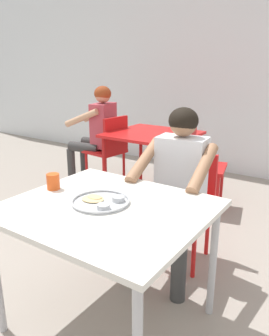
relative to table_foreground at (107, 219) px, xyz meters
name	(u,v)px	position (x,y,z in m)	size (l,w,h in m)	color
ground_plane	(104,336)	(0.03, -0.10, -0.70)	(12.00, 12.00, 0.05)	gray
table_foreground	(107,219)	(0.00, 0.00, 0.00)	(1.05, 0.92, 0.75)	silver
thali_tray	(101,201)	(-0.05, 0.01, 0.09)	(0.32, 0.32, 0.03)	#B7BABF
drinking_cup	(53,181)	(-0.43, 0.02, 0.13)	(0.08, 0.08, 0.10)	#D84C19
chair_foreground	(186,198)	(0.04, 0.91, -0.18)	(0.44, 0.47, 0.83)	red
diner_foreground	(176,178)	(0.06, 0.69, 0.05)	(0.53, 0.58, 1.20)	#3A3A3A
table_background_red	(152,140)	(-0.85, 1.88, -0.02)	(0.91, 0.87, 0.74)	red
chair_red_left	(109,147)	(-1.42, 1.81, -0.16)	(0.46, 0.44, 0.88)	red
chair_red_right	(200,162)	(-0.26, 1.86, -0.17)	(0.47, 0.51, 0.83)	red
patron_background	(97,127)	(-1.64, 1.86, 0.06)	(0.60, 0.56, 1.23)	#353535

